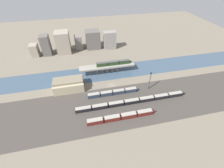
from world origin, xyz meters
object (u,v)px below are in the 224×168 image
at_px(warehouse_building, 69,84).
at_px(signal_tower, 150,81).
at_px(train_yard_mid, 133,101).
at_px(train_yard_far, 114,92).
at_px(train_on_bridge, 114,63).
at_px(train_yard_near, 122,117).

height_order(warehouse_building, signal_tower, signal_tower).
relative_size(train_yard_mid, train_yard_far, 2.04).
height_order(train_on_bridge, warehouse_building, train_on_bridge).
distance_m(train_yard_near, train_yard_far, 24.15).
bearing_deg(train_on_bridge, train_yard_mid, -83.85).
bearing_deg(train_on_bridge, train_yard_far, -103.54).
distance_m(train_yard_near, warehouse_building, 51.93).
relative_size(train_yard_mid, warehouse_building, 3.62).
xyz_separation_m(train_on_bridge, signal_tower, (21.53, -30.41, -1.13)).
bearing_deg(train_yard_mid, warehouse_building, 150.15).
xyz_separation_m(train_yard_far, warehouse_building, (-34.48, 14.45, 2.78)).
bearing_deg(train_on_bridge, signal_tower, -54.71).
bearing_deg(train_yard_mid, train_yard_near, -134.64).
bearing_deg(signal_tower, train_yard_near, -139.82).
relative_size(train_on_bridge, train_yard_near, 0.70).
bearing_deg(signal_tower, warehouse_building, 167.24).
bearing_deg(train_yard_near, warehouse_building, 131.89).
relative_size(train_yard_far, warehouse_building, 1.78).
bearing_deg(train_yard_near, train_on_bridge, 82.49).
height_order(train_yard_mid, warehouse_building, warehouse_building).
distance_m(warehouse_building, signal_tower, 65.08).
height_order(train_yard_near, train_yard_mid, train_yard_near).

